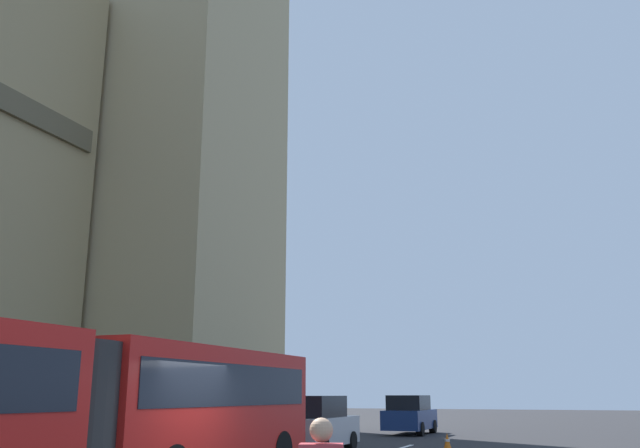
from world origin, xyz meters
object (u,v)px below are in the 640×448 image
at_px(sedan_trailing, 410,415).
at_px(sedan_lead, 314,424).
at_px(traffic_cone_middle, 447,442).
at_px(articulated_bus, 48,404).

bearing_deg(sedan_trailing, sedan_lead, 177.84).
xyz_separation_m(sedan_lead, sedan_trailing, (11.70, -0.44, 0.00)).
relative_size(sedan_lead, traffic_cone_middle, 7.59).
bearing_deg(articulated_bus, sedan_trailing, -0.60).
relative_size(sedan_trailing, traffic_cone_middle, 7.59).
distance_m(articulated_bus, sedan_trailing, 24.31).
bearing_deg(sedan_lead, articulated_bus, -179.15).
height_order(sedan_lead, traffic_cone_middle, sedan_lead).
distance_m(articulated_bus, sedan_lead, 12.62).
height_order(articulated_bus, traffic_cone_middle, articulated_bus).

